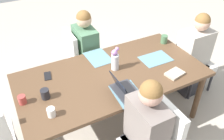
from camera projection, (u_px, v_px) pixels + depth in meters
name	position (u px, v px, depth m)	size (l,w,h in m)	color
ground_plane	(112.00, 119.00, 3.06)	(10.00, 10.00, 0.00)	#B2A899
dining_table	(112.00, 79.00, 2.65)	(2.08, 1.04, 0.75)	brown
chair_head_left_left_near	(192.00, 57.00, 3.34)	(0.44, 0.44, 0.90)	silver
person_head_left_left_near	(193.00, 59.00, 3.25)	(0.40, 0.36, 1.19)	#2D2D33
chair_near_left_mid	(80.00, 57.00, 3.35)	(0.44, 0.44, 0.90)	silver
person_near_left_mid	(87.00, 56.00, 3.32)	(0.36, 0.40, 1.19)	#2D2D33
chair_far_left_far	(155.00, 140.00, 2.21)	(0.44, 0.44, 0.90)	silver
person_far_left_far	(145.00, 137.00, 2.21)	(0.36, 0.40, 1.19)	#2D2D33
flower_vase	(115.00, 59.00, 2.61)	(0.09, 0.09, 0.28)	silver
placemat_head_left_left_near	(156.00, 59.00, 2.85)	(0.36, 0.26, 0.00)	slate
placemat_near_left_mid	(99.00, 57.00, 2.87)	(0.36, 0.26, 0.00)	slate
placemat_far_left_far	(127.00, 94.00, 2.35)	(0.36, 0.26, 0.00)	slate
laptop_far_left_far	(124.00, 90.00, 2.33)	(0.22, 0.32, 0.20)	#38383D
coffee_mug_near_left	(51.00, 112.00, 2.09)	(0.07, 0.07, 0.09)	white
coffee_mug_near_right	(22.00, 100.00, 2.22)	(0.07, 0.07, 0.09)	#AD3D38
coffee_mug_centre_left	(164.00, 39.00, 3.12)	(0.09, 0.09, 0.11)	#47704C
coffee_mug_centre_right	(45.00, 94.00, 2.27)	(0.09, 0.09, 0.10)	#232328
book_red_cover	(175.00, 74.00, 2.59)	(0.20, 0.14, 0.03)	#B2A38E
phone_black	(48.00, 76.00, 2.57)	(0.15, 0.07, 0.01)	black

